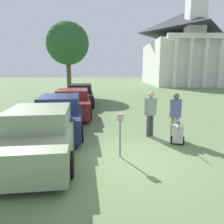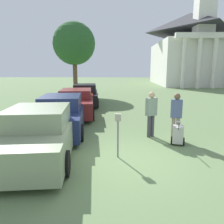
% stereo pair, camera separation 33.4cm
% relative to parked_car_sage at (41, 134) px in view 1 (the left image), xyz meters
% --- Properties ---
extents(ground_plane, '(120.00, 120.00, 0.00)m').
position_rel_parked_car_sage_xyz_m(ground_plane, '(2.66, -0.18, -0.72)').
color(ground_plane, '#607A4C').
extents(parked_car_sage, '(2.46, 5.03, 1.55)m').
position_rel_parked_car_sage_xyz_m(parked_car_sage, '(0.00, 0.00, 0.00)').
color(parked_car_sage, gray).
rests_on(parked_car_sage, ground_plane).
extents(parked_car_navy, '(2.34, 5.22, 1.57)m').
position_rel_parked_car_sage_xyz_m(parked_car_navy, '(0.00, 2.78, 0.01)').
color(parked_car_navy, '#19234C').
rests_on(parked_car_navy, ground_plane).
extents(parked_car_maroon, '(2.48, 5.41, 1.52)m').
position_rel_parked_car_sage_xyz_m(parked_car_maroon, '(-0.00, 6.13, 0.00)').
color(parked_car_maroon, maroon).
rests_on(parked_car_maroon, ground_plane).
extents(parked_car_black, '(2.29, 4.85, 1.55)m').
position_rel_parked_car_sage_xyz_m(parked_car_black, '(0.00, 9.60, -0.01)').
color(parked_car_black, black).
rests_on(parked_car_black, ground_plane).
extents(parking_meter, '(0.18, 0.09, 1.37)m').
position_rel_parked_car_sage_xyz_m(parking_meter, '(2.42, -0.12, 0.24)').
color(parking_meter, slate).
rests_on(parking_meter, ground_plane).
extents(person_worker, '(0.47, 0.39, 1.81)m').
position_rel_parked_car_sage_xyz_m(person_worker, '(3.73, 1.97, 0.32)').
color(person_worker, '#3F3F47').
rests_on(person_worker, ground_plane).
extents(person_supervisor, '(0.46, 0.32, 1.79)m').
position_rel_parked_car_sage_xyz_m(person_supervisor, '(4.63, 1.67, 0.31)').
color(person_supervisor, gray).
rests_on(person_supervisor, ground_plane).
extents(equipment_cart, '(0.52, 1.00, 1.00)m').
position_rel_parked_car_sage_xyz_m(equipment_cart, '(4.57, 1.06, -0.33)').
color(equipment_cart, '#B2B2AD').
rests_on(equipment_cart, ground_plane).
extents(church, '(10.50, 16.33, 22.80)m').
position_rel_parked_car_sage_xyz_m(church, '(14.34, 31.63, 5.37)').
color(church, silver).
rests_on(church, ground_plane).
extents(shade_tree, '(4.20, 4.20, 7.21)m').
position_rel_parked_car_sage_xyz_m(shade_tree, '(-1.94, 16.04, 4.36)').
color(shade_tree, brown).
rests_on(shade_tree, ground_plane).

